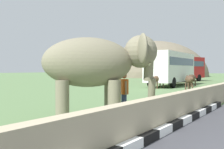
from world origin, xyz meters
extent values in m
cube|color=white|center=(-0.80, 3.74, 0.12)|extent=(0.90, 0.20, 0.24)
cube|color=black|center=(0.10, 3.74, 0.12)|extent=(0.90, 0.20, 0.24)
cube|color=white|center=(1.00, 3.74, 0.12)|extent=(0.90, 0.20, 0.24)
cube|color=black|center=(1.90, 3.74, 0.12)|extent=(0.90, 0.20, 0.24)
cube|color=white|center=(2.80, 3.74, 0.12)|extent=(0.90, 0.20, 0.24)
cube|color=black|center=(3.70, 3.74, 0.12)|extent=(0.90, 0.20, 0.24)
cube|color=white|center=(4.60, 3.74, 0.12)|extent=(0.90, 0.20, 0.24)
cube|color=black|center=(5.50, 3.74, 0.12)|extent=(0.90, 0.20, 0.24)
cube|color=white|center=(6.40, 3.74, 0.12)|extent=(0.90, 0.20, 0.24)
cube|color=black|center=(7.30, 3.74, 0.12)|extent=(0.90, 0.20, 0.24)
cube|color=tan|center=(2.00, 4.04, 0.50)|extent=(28.00, 0.36, 1.00)
cylinder|color=#756F58|center=(2.34, 6.36, 0.72)|extent=(0.44, 0.44, 1.43)
cylinder|color=#756F58|center=(1.67, 5.75, 0.72)|extent=(0.44, 0.44, 1.43)
cylinder|color=#756F58|center=(1.19, 7.61, 0.72)|extent=(0.44, 0.44, 1.43)
cylinder|color=#756F58|center=(0.52, 7.00, 0.72)|extent=(0.44, 0.44, 1.43)
ellipsoid|color=#756F58|center=(1.43, 6.68, 2.03)|extent=(3.27, 3.37, 1.70)
sphere|color=#756F58|center=(2.69, 5.30, 2.41)|extent=(1.16, 1.16, 1.16)
ellipsoid|color=#D84C8C|center=(2.89, 5.09, 2.56)|extent=(0.72, 0.70, 0.44)
ellipsoid|color=#756F58|center=(3.17, 5.93, 2.46)|extent=(0.83, 0.78, 1.00)
ellipsoid|color=#756F58|center=(2.02, 4.88, 2.46)|extent=(0.83, 0.78, 1.00)
cylinder|color=#756F58|center=(2.89, 5.09, 1.86)|extent=(0.56, 0.55, 0.98)
cylinder|color=#756F58|center=(2.97, 5.00, 1.06)|extent=(0.46, 0.45, 0.83)
cone|color=beige|center=(3.06, 5.32, 1.96)|extent=(0.51, 0.48, 0.22)
cone|color=beige|center=(2.64, 4.94, 1.96)|extent=(0.51, 0.48, 0.22)
cylinder|color=navy|center=(3.22, 6.34, 0.41)|extent=(0.15, 0.15, 0.82)
cylinder|color=navy|center=(3.09, 6.19, 0.41)|extent=(0.15, 0.15, 0.82)
cube|color=#D85919|center=(3.16, 6.27, 1.11)|extent=(0.45, 0.46, 0.58)
cylinder|color=#9E7251|center=(3.33, 6.46, 1.08)|extent=(0.15, 0.15, 0.52)
cylinder|color=#9E7251|center=(2.98, 6.07, 1.08)|extent=(0.15, 0.15, 0.52)
sphere|color=#9E7251|center=(3.16, 6.27, 1.54)|extent=(0.23, 0.23, 0.23)
cube|color=silver|center=(21.53, 11.48, 2.00)|extent=(9.33, 2.96, 3.00)
cube|color=#3F5160|center=(21.53, 11.48, 2.54)|extent=(8.60, 2.97, 0.76)
cylinder|color=black|center=(24.42, 12.78, 0.50)|extent=(1.01, 0.35, 1.00)
cylinder|color=black|center=(24.53, 10.48, 0.50)|extent=(1.01, 0.35, 1.00)
cylinder|color=black|center=(18.52, 12.48, 0.50)|extent=(1.01, 0.35, 1.00)
cylinder|color=black|center=(18.64, 10.18, 0.50)|extent=(1.01, 0.35, 1.00)
cube|color=#B21E1E|center=(31.56, 13.91, 2.00)|extent=(9.15, 4.47, 3.00)
cube|color=#3F5160|center=(31.56, 13.91, 2.54)|extent=(8.48, 4.35, 0.76)
cylinder|color=black|center=(34.57, 14.38, 0.50)|extent=(1.04, 0.52, 1.00)
cylinder|color=black|center=(34.04, 12.14, 0.50)|extent=(1.04, 0.52, 1.00)
cylinder|color=black|center=(29.08, 15.68, 0.50)|extent=(1.04, 0.52, 1.00)
cylinder|color=black|center=(28.55, 13.44, 0.50)|extent=(1.04, 0.52, 1.00)
cylinder|color=#473323|center=(21.30, 9.26, 0.33)|extent=(0.12, 0.12, 0.65)
cylinder|color=#473323|center=(21.35, 9.61, 0.33)|extent=(0.12, 0.12, 0.65)
cylinder|color=#473323|center=(22.19, 9.12, 0.33)|extent=(0.12, 0.12, 0.65)
cylinder|color=#473323|center=(22.24, 9.48, 0.33)|extent=(0.12, 0.12, 0.65)
ellipsoid|color=#473323|center=(21.77, 9.37, 0.90)|extent=(1.57, 0.82, 0.66)
ellipsoid|color=#473323|center=(20.85, 9.50, 1.00)|extent=(0.43, 0.32, 0.32)
cylinder|color=#473323|center=(16.84, 10.98, 0.33)|extent=(0.12, 0.12, 0.65)
cylinder|color=#473323|center=(16.92, 11.33, 0.33)|extent=(0.12, 0.12, 0.65)
cylinder|color=#473323|center=(17.72, 10.78, 0.33)|extent=(0.12, 0.12, 0.65)
cylinder|color=#473323|center=(17.80, 11.13, 0.33)|extent=(0.12, 0.12, 0.65)
ellipsoid|color=#473323|center=(17.32, 11.06, 0.90)|extent=(1.60, 0.93, 0.66)
ellipsoid|color=#473323|center=(16.42, 11.27, 1.00)|extent=(0.45, 0.35, 0.32)
cylinder|color=#473323|center=(16.34, 7.61, 0.33)|extent=(0.12, 0.12, 0.65)
cylinder|color=#473323|center=(16.15, 7.92, 0.33)|extent=(0.12, 0.12, 0.65)
cylinder|color=#473323|center=(17.11, 8.08, 0.33)|extent=(0.12, 0.12, 0.65)
cylinder|color=#473323|center=(16.92, 8.39, 0.33)|extent=(0.12, 0.12, 0.65)
ellipsoid|color=#473323|center=(16.63, 8.00, 0.90)|extent=(1.59, 1.29, 0.66)
ellipsoid|color=#473323|center=(15.84, 7.52, 1.00)|extent=(0.48, 0.43, 0.32)
ellipsoid|color=#706652|center=(55.00, 28.41, 0.00)|extent=(30.24, 24.19, 17.03)
camera|label=1|loc=(-5.86, 0.85, 1.79)|focal=43.55mm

